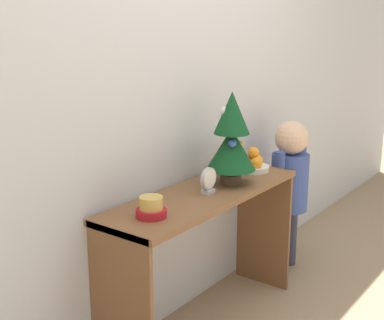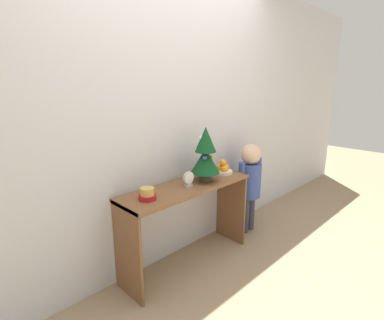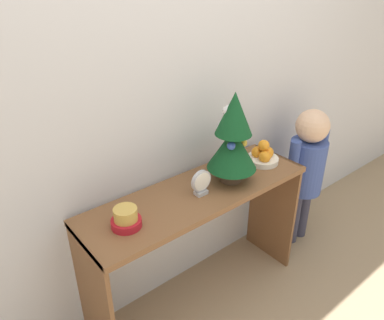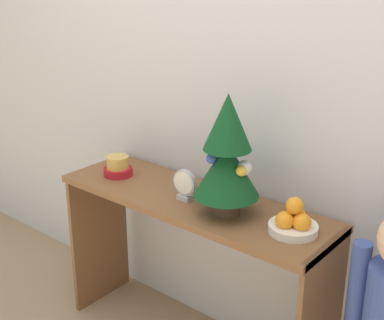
{
  "view_description": "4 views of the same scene",
  "coord_description": "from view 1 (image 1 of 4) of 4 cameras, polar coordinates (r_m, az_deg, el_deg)",
  "views": [
    {
      "loc": [
        -2.02,
        -1.24,
        1.53
      ],
      "look_at": [
        -0.06,
        0.22,
        0.9
      ],
      "focal_mm": 50.0,
      "sensor_mm": 36.0,
      "label": 1
    },
    {
      "loc": [
        -1.62,
        -1.51,
        1.57
      ],
      "look_at": [
        0.07,
        0.2,
        0.93
      ],
      "focal_mm": 28.0,
      "sensor_mm": 36.0,
      "label": 2
    },
    {
      "loc": [
        -1.01,
        -0.99,
        1.72
      ],
      "look_at": [
        -0.01,
        0.23,
        0.89
      ],
      "focal_mm": 35.0,
      "sensor_mm": 36.0,
      "label": 3
    },
    {
      "loc": [
        1.27,
        -1.35,
        1.63
      ],
      "look_at": [
        0.03,
        0.15,
        0.91
      ],
      "focal_mm": 50.0,
      "sensor_mm": 36.0,
      "label": 4
    }
  ],
  "objects": [
    {
      "name": "back_wall",
      "position": [
        2.63,
        -2.76,
        8.43
      ],
      "size": [
        7.0,
        0.05,
        2.5
      ],
      "primitive_type": "cube",
      "color": "silver",
      "rests_on": "ground_plane"
    },
    {
      "name": "console_table",
      "position": [
        2.65,
        1.34,
        -6.73
      ],
      "size": [
        1.22,
        0.38,
        0.73
      ],
      "color": "brown",
      "rests_on": "ground_plane"
    },
    {
      "name": "mini_tree",
      "position": [
        2.68,
        4.23,
        2.4
      ],
      "size": [
        0.25,
        0.25,
        0.47
      ],
      "color": "#4C3828",
      "rests_on": "console_table"
    },
    {
      "name": "fruit_bowl",
      "position": [
        2.97,
        6.55,
        -0.38
      ],
      "size": [
        0.18,
        0.18,
        0.14
      ],
      "color": "silver",
      "rests_on": "console_table"
    },
    {
      "name": "singing_bowl",
      "position": [
        2.26,
        -4.38,
        -5.14
      ],
      "size": [
        0.13,
        0.13,
        0.09
      ],
      "color": "#AD1923",
      "rests_on": "console_table"
    },
    {
      "name": "desk_clock",
      "position": [
        2.55,
        1.77,
        -2.23
      ],
      "size": [
        0.11,
        0.04,
        0.13
      ],
      "color": "#B2B2B7",
      "rests_on": "console_table"
    },
    {
      "name": "child_figure",
      "position": [
        3.35,
        10.37,
        -1.99
      ],
      "size": [
        0.36,
        0.23,
        0.95
      ],
      "color": "#38384C",
      "rests_on": "ground_plane"
    }
  ]
}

